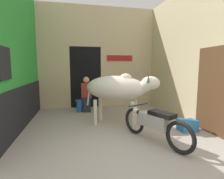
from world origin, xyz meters
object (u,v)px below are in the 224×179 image
Objects in this scene: shopkeeper_seated at (87,93)px; cow at (118,88)px; plastic_stool at (80,105)px; crate at (188,125)px; motorcycle_near at (154,123)px.

cow is at bearing -65.94° from shopkeeper_seated.
cow is at bearing -59.11° from plastic_stool.
shopkeeper_seated is 3.54m from crate.
motorcycle_near is at bearing -67.94° from shopkeeper_seated.
cow is 1.90m from shopkeeper_seated.
cow is 2.13m from plastic_stool.
cow is 2.03m from crate.
motorcycle_near is 4.04× the size of plastic_stool.
cow is 4.67× the size of plastic_stool.
plastic_stool is at bearing 116.13° from motorcycle_near.
plastic_stool is 3.67m from crate.
plastic_stool is 0.99× the size of crate.
shopkeeper_seated is at bearing 114.06° from cow.
crate is (1.61, -0.86, -0.89)m from cow.
plastic_stool reaches higher than crate.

